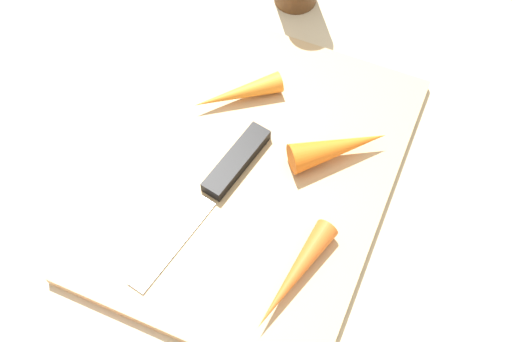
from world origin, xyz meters
TOP-DOWN VIEW (x-y plane):
  - ground_plane at (0.00, 0.00)m, footprint 1.40×1.40m
  - cutting_board at (0.00, 0.00)m, footprint 0.36×0.26m
  - knife at (0.02, -0.02)m, footprint 0.20×0.06m
  - carrot_medium at (-0.05, 0.07)m, footprint 0.09×0.10m
  - carrot_shortest at (-0.07, -0.05)m, footprint 0.08×0.09m
  - carrot_longest at (0.09, 0.08)m, footprint 0.12×0.04m

SIDE VIEW (x-z plane):
  - ground_plane at x=0.00m, z-range 0.00..0.00m
  - cutting_board at x=0.00m, z-range 0.00..0.01m
  - knife at x=0.02m, z-range 0.01..0.02m
  - carrot_longest at x=0.09m, z-range 0.01..0.03m
  - carrot_shortest at x=-0.07m, z-range 0.01..0.03m
  - carrot_medium at x=-0.05m, z-range 0.01..0.04m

